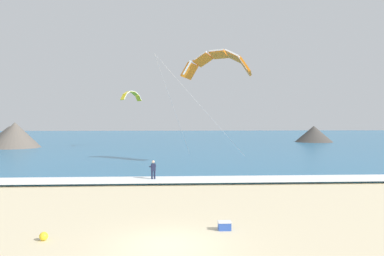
# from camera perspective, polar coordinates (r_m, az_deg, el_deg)

# --- Properties ---
(ground_plane) EXTENTS (200.00, 200.00, 0.00)m
(ground_plane) POSITION_cam_1_polar(r_m,az_deg,el_deg) (15.22, -3.78, -17.44)
(ground_plane) COLOR beige
(sea) EXTENTS (200.00, 120.00, 0.20)m
(sea) POSITION_cam_1_polar(r_m,az_deg,el_deg) (87.79, -3.25, -1.72)
(sea) COLOR teal
(sea) RESTS_ON ground
(surf_foam) EXTENTS (200.00, 3.12, 0.04)m
(surf_foam) POSITION_cam_1_polar(r_m,az_deg,el_deg) (29.05, -3.47, -7.89)
(surf_foam) COLOR white
(surf_foam) RESTS_ON sea
(surfboard) EXTENTS (0.77, 1.46, 0.09)m
(surfboard) POSITION_cam_1_polar(r_m,az_deg,el_deg) (29.38, -5.94, -8.17)
(surfboard) COLOR white
(surfboard) RESTS_ON ground
(kitesurfer) EXTENTS (0.60, 0.60, 1.69)m
(kitesurfer) POSITION_cam_1_polar(r_m,az_deg,el_deg) (29.26, -5.95, -6.40)
(kitesurfer) COLOR #191E38
(kitesurfer) RESTS_ON ground
(kite_primary) EXTENTS (9.27, 11.21, 10.78)m
(kite_primary) POSITION_cam_1_polar(r_m,az_deg,el_deg) (38.86, 3.89, 10.12)
(kite_primary) COLOR orange
(kite_distant) EXTENTS (3.15, 4.16, 1.58)m
(kite_distant) POSITION_cam_1_polar(r_m,az_deg,el_deg) (61.42, -9.30, 5.04)
(kite_distant) COLOR yellow
(headland_right) EXTENTS (7.93, 7.93, 3.47)m
(headland_right) POSITION_cam_1_polar(r_m,az_deg,el_deg) (79.66, 18.09, -1.02)
(headland_right) COLOR #56514C
(headland_right) RESTS_ON ground
(headland_left) EXTENTS (10.31, 10.44, 4.36)m
(headland_left) POSITION_cam_1_polar(r_m,az_deg,el_deg) (68.37, -25.86, -1.19)
(headland_left) COLOR #47423D
(headland_left) RESTS_ON ground
(cooler_box) EXTENTS (0.58, 0.38, 0.40)m
(cooler_box) POSITION_cam_1_polar(r_m,az_deg,el_deg) (17.06, 5.00, -14.64)
(cooler_box) COLOR #2D51B2
(cooler_box) RESTS_ON ground
(beach_ball) EXTENTS (0.35, 0.35, 0.35)m
(beach_ball) POSITION_cam_1_polar(r_m,az_deg,el_deg) (16.76, -21.75, -15.13)
(beach_ball) COLOR yellow
(beach_ball) RESTS_ON ground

